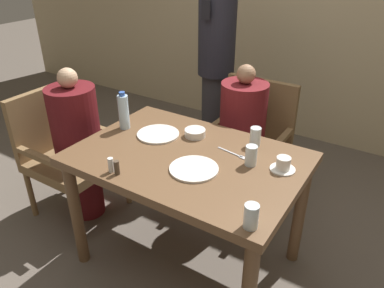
{
  "coord_description": "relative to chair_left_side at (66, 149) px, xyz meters",
  "views": [
    {
      "loc": [
        0.97,
        -1.48,
        1.8
      ],
      "look_at": [
        0.0,
        0.04,
        0.82
      ],
      "focal_mm": 35.0,
      "sensor_mm": 36.0,
      "label": 1
    }
  ],
  "objects": [
    {
      "name": "fork_beside_plate",
      "position": [
        1.25,
        0.14,
        0.28
      ],
      "size": [
        0.19,
        0.05,
        0.0
      ],
      "color": "silver",
      "rests_on": "dining_table"
    },
    {
      "name": "plate_main_right",
      "position": [
        0.76,
        0.11,
        0.28
      ],
      "size": [
        0.25,
        0.25,
        0.01
      ],
      "color": "white",
      "rests_on": "dining_table"
    },
    {
      "name": "water_bottle",
      "position": [
        0.52,
        0.07,
        0.38
      ],
      "size": [
        0.07,
        0.07,
        0.24
      ],
      "color": "silver",
      "rests_on": "dining_table"
    },
    {
      "name": "bowl_small",
      "position": [
        0.95,
        0.21,
        0.3
      ],
      "size": [
        0.12,
        0.12,
        0.04
      ],
      "color": "white",
      "rests_on": "dining_table"
    },
    {
      "name": "teacup_with_saucer",
      "position": [
        1.53,
        0.14,
        0.3
      ],
      "size": [
        0.13,
        0.13,
        0.07
      ],
      "color": "white",
      "rests_on": "dining_table"
    },
    {
      "name": "diner_in_left_chair",
      "position": [
        0.14,
        0.0,
        0.07
      ],
      "size": [
        0.32,
        0.32,
        1.11
      ],
      "color": "#5B1419",
      "rests_on": "ground_plane"
    },
    {
      "name": "glass_tall_mid",
      "position": [
        1.57,
        -0.35,
        0.33
      ],
      "size": [
        0.06,
        0.06,
        0.11
      ],
      "color": "silver",
      "rests_on": "dining_table"
    },
    {
      "name": "glass_tall_far",
      "position": [
        1.3,
        0.3,
        0.33
      ],
      "size": [
        0.06,
        0.06,
        0.11
      ],
      "color": "silver",
      "rests_on": "dining_table"
    },
    {
      "name": "ground_plane",
      "position": [
        1.04,
        0.0,
        -0.5
      ],
      "size": [
        16.0,
        16.0,
        0.0
      ],
      "primitive_type": "plane",
      "color": "#60564C"
    },
    {
      "name": "plate_main_left",
      "position": [
        1.15,
        -0.11,
        0.28
      ],
      "size": [
        0.25,
        0.25,
        0.01
      ],
      "color": "white",
      "rests_on": "dining_table"
    },
    {
      "name": "pepper_shaker",
      "position": [
        0.84,
        -0.35,
        0.31
      ],
      "size": [
        0.03,
        0.03,
        0.08
      ],
      "color": "#4C3D2D",
      "rests_on": "dining_table"
    },
    {
      "name": "chair_left_side",
      "position": [
        0.0,
        0.0,
        0.0
      ],
      "size": [
        0.55,
        0.55,
        0.91
      ],
      "color": "brown",
      "rests_on": "ground_plane"
    },
    {
      "name": "chair_far_side",
      "position": [
        1.04,
        0.84,
        0.0
      ],
      "size": [
        0.55,
        0.55,
        0.91
      ],
      "color": "brown",
      "rests_on": "ground_plane"
    },
    {
      "name": "glass_tall_near",
      "position": [
        1.37,
        0.09,
        0.33
      ],
      "size": [
        0.06,
        0.06,
        0.11
      ],
      "color": "silver",
      "rests_on": "dining_table"
    },
    {
      "name": "dining_table",
      "position": [
        1.04,
        0.0,
        0.17
      ],
      "size": [
        1.24,
        0.85,
        0.77
      ],
      "color": "brown",
      "rests_on": "ground_plane"
    },
    {
      "name": "diner_in_far_chair",
      "position": [
        1.04,
        0.7,
        0.07
      ],
      "size": [
        0.32,
        0.32,
        1.1
      ],
      "color": "maroon",
      "rests_on": "ground_plane"
    },
    {
      "name": "salt_shaker",
      "position": [
        0.8,
        -0.35,
        0.31
      ],
      "size": [
        0.03,
        0.03,
        0.08
      ],
      "color": "white",
      "rests_on": "dining_table"
    },
    {
      "name": "standing_host",
      "position": [
        0.56,
        1.17,
        0.45
      ],
      "size": [
        0.3,
        0.33,
        1.76
      ],
      "color": "#2D2D33",
      "rests_on": "ground_plane"
    }
  ]
}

